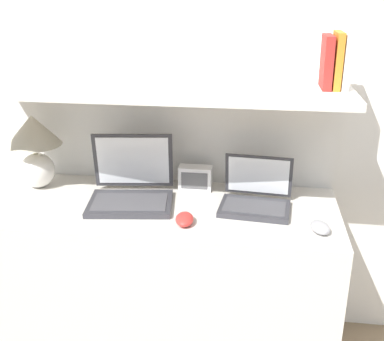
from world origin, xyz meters
name	(u,v)px	position (x,y,z in m)	size (l,w,h in m)	color
wall_back	(168,67)	(0.00, 0.60, 1.20)	(6.00, 0.05, 2.40)	white
desk	(157,282)	(0.00, 0.27, 0.36)	(1.43, 0.54, 0.71)	silver
back_riser	(169,205)	(0.00, 0.56, 0.58)	(1.43, 0.04, 1.15)	white
shelf	(155,87)	(0.00, 0.33, 1.17)	(1.43, 0.48, 0.03)	silver
table_lamp	(34,143)	(-0.53, 0.39, 0.91)	(0.23, 0.23, 0.32)	white
laptop_large	(131,188)	(-0.10, 0.29, 0.77)	(0.36, 0.32, 0.26)	#333338
laptop_small	(256,197)	(0.39, 0.30, 0.75)	(0.28, 0.24, 0.19)	#333338
computer_mouse	(185,219)	(0.14, 0.13, 0.73)	(0.08, 0.11, 0.04)	red
second_mouse	(320,227)	(0.62, 0.13, 0.73)	(0.09, 0.11, 0.04)	#99999E
router_box	(195,178)	(0.14, 0.45, 0.76)	(0.14, 0.07, 0.10)	white
book_white	(345,61)	(0.68, 0.33, 1.28)	(0.02, 0.14, 0.19)	silver
book_orange	(337,60)	(0.65, 0.33, 1.28)	(0.02, 0.14, 0.19)	orange
book_red	(327,62)	(0.61, 0.33, 1.27)	(0.03, 0.14, 0.18)	#A82823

